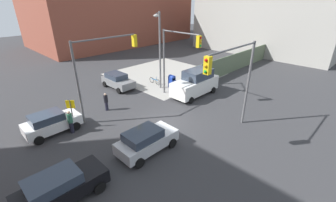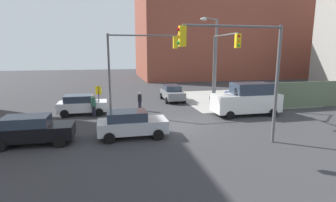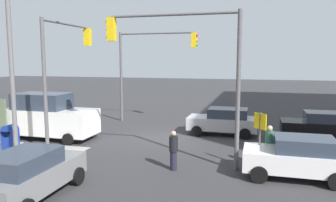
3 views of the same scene
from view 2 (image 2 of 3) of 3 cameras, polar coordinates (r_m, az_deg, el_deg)
ground_plane at (r=18.49m, az=1.94°, el=-5.32°), size 120.00×120.00×0.00m
sidewalk_corner at (r=29.90m, az=14.40°, el=0.58°), size 12.00×12.00×0.01m
building_warehouse_north at (r=55.79m, az=10.92°, el=13.59°), size 32.00×18.00×16.06m
smokestack at (r=57.91m, az=23.27°, el=13.98°), size 1.80×1.80×18.41m
traffic_signal_nw_corner at (r=21.81m, az=-6.84°, el=9.47°), size 5.84×0.36×6.50m
traffic_signal_se_corner at (r=14.39m, az=15.62°, el=8.49°), size 5.79×0.36×6.50m
traffic_signal_ne_corner at (r=21.91m, az=11.74°, el=9.12°), size 0.36×4.57×6.50m
street_lamp_corner at (r=24.62m, az=9.97°, el=9.64°), size 2.23×1.81×8.00m
warning_sign_two_way at (r=21.76m, az=-14.86°, el=1.20°), size 0.48×0.48×2.40m
mailbox_blue at (r=25.01m, az=12.89°, el=0.47°), size 0.56×0.64×1.43m
sedan_silver at (r=15.96m, az=-8.00°, el=-4.89°), size 4.12×2.02×1.62m
sedan_black at (r=16.47m, az=-27.49°, el=-5.54°), size 4.24×2.02×1.62m
sedan_white at (r=22.58m, az=-18.27°, el=-0.70°), size 3.86×2.02×1.62m
sedan_gray at (r=27.44m, az=0.92°, el=1.81°), size 2.02×4.12×1.62m
van_white_delivery at (r=22.20m, az=16.82°, el=0.34°), size 5.40×2.32×2.62m
pedestrian_crossing at (r=22.93m, az=-6.17°, el=-0.02°), size 0.36×0.36×1.65m
pedestrian_waiting at (r=21.44m, az=-15.89°, el=-0.88°), size 0.36×0.36×1.80m
bicycle_leaning_on_fence at (r=26.82m, az=9.69°, el=0.36°), size 0.05×1.75×0.97m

